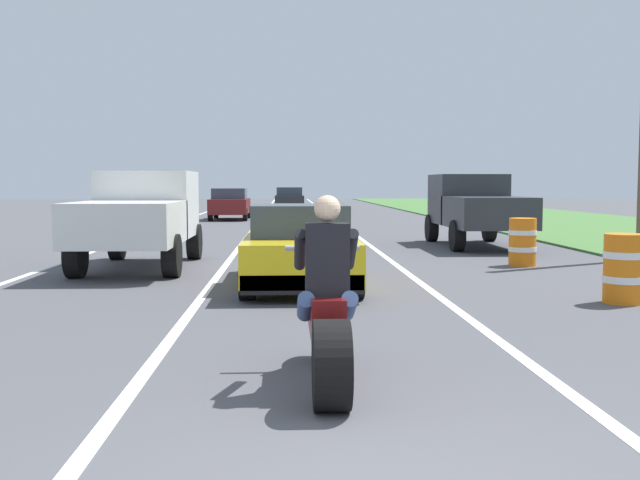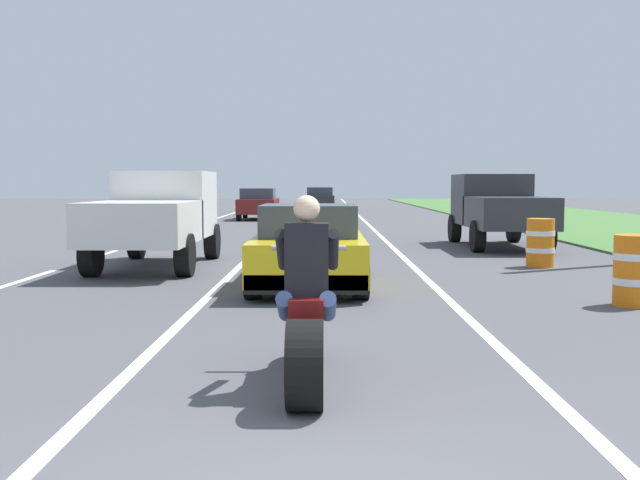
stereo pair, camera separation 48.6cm
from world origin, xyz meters
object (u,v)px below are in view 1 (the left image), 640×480
Objects in this scene: motorcycle_with_rider at (327,319)px; distant_car_far_ahead at (230,204)px; pickup_truck_right_shoulder_dark_grey at (476,206)px; sports_car_yellow at (300,248)px; construction_barrel_mid at (522,242)px; distant_car_further_ahead at (289,199)px; pickup_truck_left_lane_white at (140,214)px; construction_barrel_nearest at (624,268)px.

distant_car_far_ahead is at bearing 95.86° from motorcycle_with_rider.
pickup_truck_right_shoulder_dark_grey is 1.20× the size of distant_car_far_ahead.
construction_barrel_mid is (4.71, 2.83, -0.13)m from sports_car_yellow.
pickup_truck_right_shoulder_dark_grey reaches higher than distant_car_further_ahead.
pickup_truck_left_lane_white is 9.56m from pickup_truck_right_shoulder_dark_grey.
pickup_truck_left_lane_white reaches higher than distant_car_further_ahead.
pickup_truck_left_lane_white is 4.80× the size of construction_barrel_nearest.
construction_barrel_nearest is at bearing -82.67° from distant_car_further_ahead.
distant_car_further_ahead is (-5.02, 26.32, -0.33)m from pickup_truck_right_shoulder_dark_grey.
distant_car_further_ahead is (-4.76, 31.26, 0.27)m from construction_barrel_mid.
motorcycle_with_rider is 0.55× the size of distant_car_far_ahead.
pickup_truck_right_shoulder_dark_grey is (4.85, 14.15, 0.51)m from motorcycle_with_rider.
construction_barrel_nearest is 36.49m from distant_car_further_ahead.
distant_car_far_ahead is at bearing 106.50° from construction_barrel_nearest.
pickup_truck_right_shoulder_dark_grey is 4.80× the size of construction_barrel_mid.
distant_car_further_ahead is at bearing 74.93° from distant_car_far_ahead.
distant_car_further_ahead reaches higher than construction_barrel_nearest.
construction_barrel_nearest and construction_barrel_mid have the same top height.
sports_car_yellow is 5.06m from construction_barrel_nearest.
pickup_truck_right_shoulder_dark_grey is at bearing 87.02° from construction_barrel_mid.
sports_car_yellow is 23.56m from distant_car_far_ahead.
pickup_truck_right_shoulder_dark_grey is 4.98m from construction_barrel_mid.
distant_car_far_ahead reaches higher than construction_barrel_nearest.
construction_barrel_mid is at bearing 88.81° from construction_barrel_nearest.
construction_barrel_mid is 21.92m from distant_car_far_ahead.
pickup_truck_left_lane_white reaches higher than construction_barrel_mid.
distant_car_far_ahead is 1.00× the size of distant_car_further_ahead.
sports_car_yellow is at bearing 155.53° from construction_barrel_nearest.
sports_car_yellow is 0.90× the size of pickup_truck_right_shoulder_dark_grey.
sports_car_yellow is 4.27m from pickup_truck_left_lane_white.
pickup_truck_left_lane_white is 1.20× the size of distant_car_further_ahead.
distant_car_further_ahead is (-4.66, 36.19, 0.27)m from construction_barrel_nearest.
sports_car_yellow is 1.08× the size of distant_car_far_ahead.
pickup_truck_left_lane_white is 4.80× the size of construction_barrel_mid.
motorcycle_with_rider is at bearing -136.34° from construction_barrel_nearest.
pickup_truck_right_shoulder_dark_grey reaches higher than construction_barrel_mid.
construction_barrel_mid is 0.25× the size of distant_car_further_ahead.
pickup_truck_left_lane_white is 20.59m from distant_car_far_ahead.
pickup_truck_left_lane_white is at bearing -148.61° from pickup_truck_right_shoulder_dark_grey.
pickup_truck_right_shoulder_dark_grey is 1.20× the size of distant_car_further_ahead.
distant_car_far_ahead is 11.10m from distant_car_further_ahead.
construction_barrel_mid is at bearing 0.28° from pickup_truck_left_lane_white.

